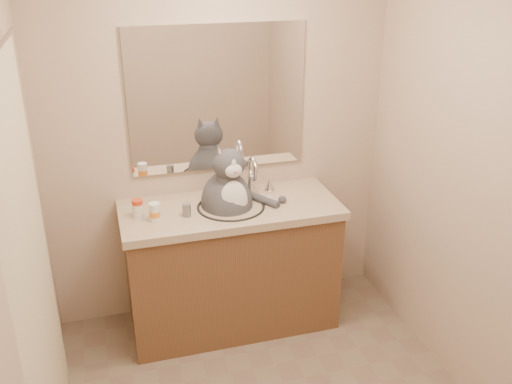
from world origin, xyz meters
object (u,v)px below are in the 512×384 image
pill_bottle_redcap (138,209)px  pill_bottle_orange (155,212)px  cat (228,199)px  grey_canister (187,210)px

pill_bottle_redcap → pill_bottle_orange: bearing=-38.0°
cat → pill_bottle_redcap: bearing=173.6°
pill_bottle_orange → grey_canister: size_ratio=1.36×
cat → grey_canister: cat is taller
pill_bottle_redcap → pill_bottle_orange: size_ratio=1.02×
cat → pill_bottle_orange: (-0.45, -0.08, 0.01)m
pill_bottle_orange → grey_canister: pill_bottle_orange is taller
pill_bottle_orange → pill_bottle_redcap: bearing=142.0°
cat → pill_bottle_redcap: size_ratio=5.67×
pill_bottle_orange → grey_canister: (0.19, 0.01, -0.01)m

